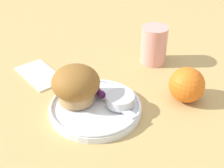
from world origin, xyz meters
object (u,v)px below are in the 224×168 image
Objects in this scene: orange_fruit at (187,85)px; juice_glass at (154,45)px; butter_knife at (105,96)px; muffin at (76,85)px.

juice_glass is (-0.16, 0.06, 0.01)m from orange_fruit.
juice_glass is (-0.06, 0.21, 0.03)m from butter_knife.
muffin is at bearing -121.38° from butter_knife.
orange_fruit is at bearing 56.97° from muffin.
juice_glass is at bearing 158.41° from orange_fruit.
orange_fruit is at bearing 55.99° from butter_knife.
juice_glass reaches higher than butter_knife.
orange_fruit reaches higher than butter_knife.
orange_fruit is (0.10, 0.15, 0.02)m from butter_knife.
muffin is 1.28× the size of orange_fruit.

